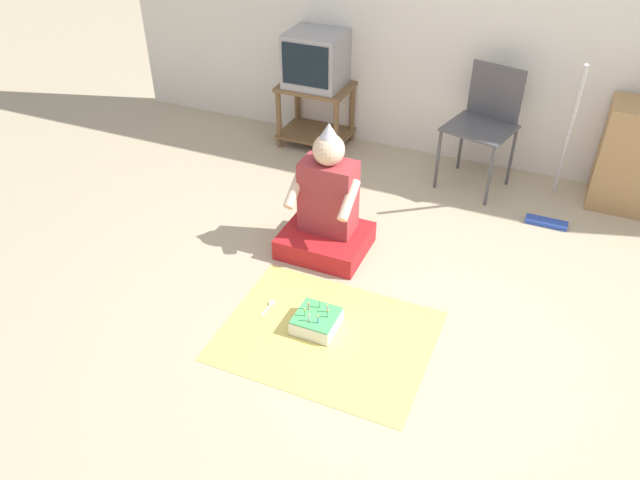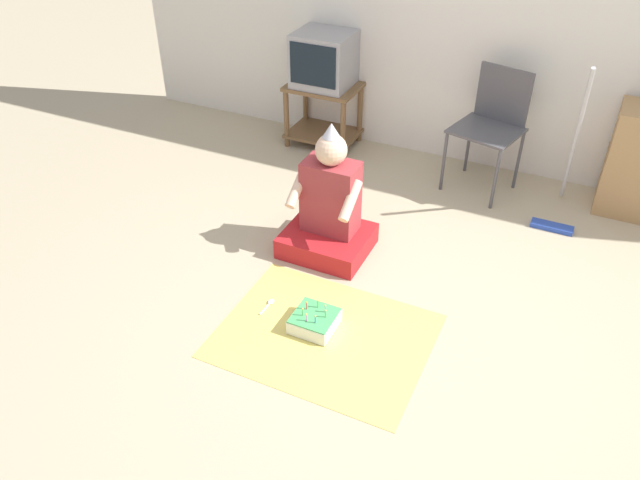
# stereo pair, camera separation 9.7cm
# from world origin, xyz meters

# --- Properties ---
(ground_plane) EXTENTS (16.00, 16.00, 0.00)m
(ground_plane) POSITION_xyz_m (0.00, 0.00, 0.00)
(ground_plane) COLOR tan
(tv_stand) EXTENTS (0.57, 0.42, 0.52)m
(tv_stand) POSITION_xyz_m (-1.41, 1.93, 0.31)
(tv_stand) COLOR brown
(tv_stand) RESTS_ON ground_plane
(tv) EXTENTS (0.44, 0.41, 0.42)m
(tv) POSITION_xyz_m (-1.41, 1.93, 0.73)
(tv) COLOR #99999E
(tv) RESTS_ON tv_stand
(folding_chair) EXTENTS (0.54, 0.51, 0.88)m
(folding_chair) POSITION_xyz_m (-0.03, 1.82, 0.53)
(folding_chair) COLOR #4C4C51
(folding_chair) RESTS_ON ground_plane
(cardboard_box_stack) EXTENTS (0.52, 0.38, 0.75)m
(cardboard_box_stack) POSITION_xyz_m (1.03, 1.92, 0.38)
(cardboard_box_stack) COLOR #A87F51
(cardboard_box_stack) RESTS_ON ground_plane
(dust_mop) EXTENTS (0.28, 0.49, 1.14)m
(dust_mop) POSITION_xyz_m (0.55, 1.55, 0.33)
(dust_mop) COLOR #2D4CB2
(dust_mop) RESTS_ON ground_plane
(person_seated) EXTENTS (0.53, 0.47, 0.88)m
(person_seated) POSITION_xyz_m (-0.74, 0.58, 0.28)
(person_seated) COLOR red
(person_seated) RESTS_ON ground_plane
(party_cloth) EXTENTS (1.13, 0.89, 0.01)m
(party_cloth) POSITION_xyz_m (-0.42, -0.18, 0.00)
(party_cloth) COLOR #EAD666
(party_cloth) RESTS_ON ground_plane
(birthday_cake) EXTENTS (0.23, 0.23, 0.14)m
(birthday_cake) POSITION_xyz_m (-0.50, -0.14, 0.05)
(birthday_cake) COLOR white
(birthday_cake) RESTS_ON party_cloth
(plastic_spoon_near) EXTENTS (0.04, 0.15, 0.01)m
(plastic_spoon_near) POSITION_xyz_m (-0.82, -0.08, 0.01)
(plastic_spoon_near) COLOR white
(plastic_spoon_near) RESTS_ON party_cloth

